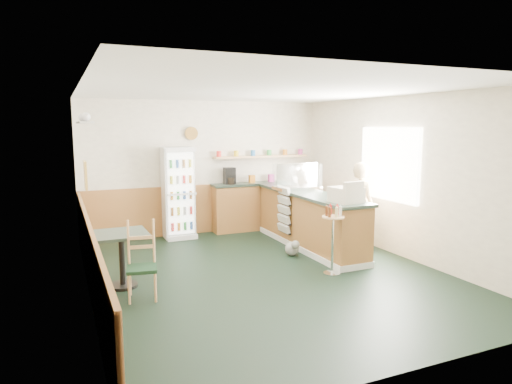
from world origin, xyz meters
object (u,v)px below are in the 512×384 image
display_case (297,177)px  shopkeeper (361,207)px  condiment_stand (333,231)px  cash_register (346,195)px  cafe_chair (141,258)px  drinks_fridge (178,193)px  cafe_table (122,249)px

display_case → shopkeeper: bearing=-56.5°
display_case → condiment_stand: bearing=-103.0°
display_case → cash_register: 1.61m
cash_register → cafe_chair: (-3.22, -0.12, -0.61)m
cafe_chair → display_case: bearing=38.3°
shopkeeper → condiment_stand: shopkeeper is taller
drinks_fridge → cafe_chair: bearing=-112.9°
condiment_stand → cafe_chair: bearing=175.5°
drinks_fridge → cash_register: bearing=-54.5°
drinks_fridge → display_case: bearing=-30.8°
shopkeeper → condiment_stand: 1.45m
drinks_fridge → cafe_table: 2.84m
cafe_table → cafe_chair: bearing=-69.2°
drinks_fridge → display_case: 2.35m
cafe_table → cafe_chair: 0.50m
condiment_stand → cafe_chair: (-2.77, 0.22, -0.14)m
shopkeeper → cafe_table: shopkeeper is taller
cash_register → cafe_chair: cash_register is taller
drinks_fridge → shopkeeper: size_ratio=1.13×
shopkeeper → cafe_table: 4.11m
shopkeeper → cafe_chair: shopkeeper is taller
shopkeeper → condiment_stand: (-1.15, -0.88, -0.13)m
shopkeeper → cafe_chair: (-3.92, -0.66, -0.27)m
cash_register → condiment_stand: (-0.45, -0.33, -0.47)m
drinks_fridge → shopkeeper: drinks_fridge is taller
cafe_table → cash_register: bearing=-5.9°
display_case → drinks_fridge: bearing=149.2°
shopkeeper → cafe_chair: bearing=92.7°
drinks_fridge → cash_register: (1.99, -2.79, 0.24)m
display_case → shopkeeper: 1.35m
drinks_fridge → cash_register: size_ratio=4.12×
display_case → shopkeeper: shopkeeper is taller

